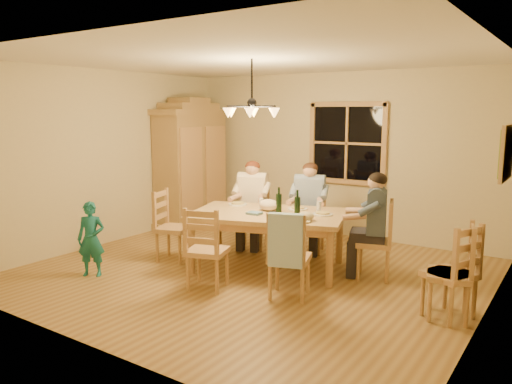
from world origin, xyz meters
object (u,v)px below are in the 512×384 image
Objects in this scene: dining_table at (268,220)px; child at (91,239)px; chair_end_left at (174,239)px; adult_slate_man at (375,212)px; chair_far_left at (252,228)px; chair_spare_front at (449,289)px; adult_woman at (252,193)px; chair_end_right at (374,254)px; armoire at (191,168)px; chair_spare_back at (448,289)px; chair_near_right at (289,271)px; wine_bottle_b at (297,203)px; wine_bottle_a at (279,200)px; chair_far_right at (309,232)px; chandelier at (252,111)px; chair_near_left at (208,263)px; adult_plaid_man at (310,196)px.

dining_table is 2.27m from child.
adult_slate_man is (2.60, 0.83, 0.54)m from chair_end_left.
chair_far_left and chair_spare_front have the same top height.
dining_table is 1.07m from adult_woman.
chair_end_left is 2.73m from chair_end_right.
armoire reaches higher than chair_spare_front.
chair_spare_back is at bearing 73.27° from chair_end_left.
dining_table is 2.43m from chair_spare_back.
wine_bottle_b is (-0.34, 0.77, 0.62)m from chair_near_right.
child is (-1.80, -1.59, -0.45)m from wine_bottle_a.
chair_far_left is at bearing 95.24° from chair_spare_front.
chair_end_right is at bearing 23.10° from wine_bottle_b.
child is (-3.00, -1.91, -0.36)m from adult_slate_man.
chair_spare_front is 0.01m from chair_spare_back.
child reaches higher than dining_table.
child is (-0.40, -1.07, 0.17)m from chair_end_left.
armoire reaches higher than adult_slate_man.
child is (-1.78, -2.49, 0.17)m from chair_far_right.
chandelier is 1.97m from adult_slate_man.
chair_near_left is 2.12m from adult_plaid_man.
chair_spare_front is at bearing -142.90° from chair_end_right.
chair_near_right is at bearing -14.19° from child.
wine_bottle_a reaches higher than chair_far_left.
child is (0.80, -2.83, -0.58)m from armoire.
chair_far_right and chair_near_right have the same top height.
adult_slate_man is at bearing 46.74° from chair_near_right.
wine_bottle_b reaches higher than child.
chair_end_right is at bearing 136.64° from chair_far_right.
chandelier reaches higher than dining_table.
armoire reaches higher than adult_woman.
chair_far_right is at bearing 180.00° from adult_woman.
chair_spare_front is (2.45, -0.08, -1.77)m from chandelier.
chair_near_right is at bearing -29.60° from chandelier.
chair_far_right is at bearing 180.00° from chair_far_left.
chair_near_left and chair_near_right have the same top height.
chair_end_left is at bearing 77.71° from chair_spare_back.
chair_far_right is (0.16, 1.26, -1.77)m from chandelier.
wine_bottle_b reaches higher than chair_far_left.
armoire is 2.88m from wine_bottle_a.
chair_near_right is at bearing 93.37° from chair_far_right.
adult_plaid_man is at bearing -17.75° from chair_far_right.
adult_slate_man reaches higher than chair_far_left.
armoire is at bearing 116.55° from chair_near_left.
chair_spare_front reaches higher than dining_table.
adult_woman is 3.35m from chair_spare_front.
dining_table is 1.41m from chair_end_right.
wine_bottle_a reaches higher than chair_spare_front.
adult_woman is (-2.05, 0.32, 0.54)m from chair_end_right.
chandelier is 0.78× the size of chair_spare_front.
chair_spare_front is (2.56, 0.69, 0.00)m from chair_near_left.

